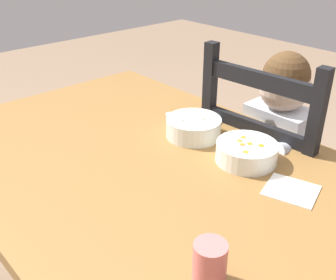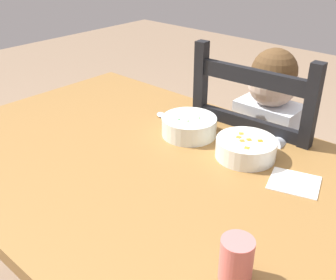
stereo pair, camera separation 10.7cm
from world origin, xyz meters
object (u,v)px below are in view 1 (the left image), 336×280
dining_chair (268,184)px  bowl_of_carrots (247,152)px  child_figure (272,144)px  bowl_of_peas (194,127)px  dining_table (139,183)px  drinking_cup (210,264)px  spoon (171,117)px

dining_chair → bowl_of_carrots: dining_chair is taller
dining_chair → child_figure: (-0.00, -0.00, 0.17)m
bowl_of_peas → bowl_of_carrots: size_ratio=1.00×
bowl_of_peas → bowl_of_carrots: 0.21m
dining_table → bowl_of_carrots: bearing=40.9°
dining_table → child_figure: size_ratio=1.34×
child_figure → drinking_cup: (0.33, -0.69, 0.14)m
dining_table → spoon: spoon is taller
dining_chair → drinking_cup: 0.83m
dining_table → bowl_of_carrots: (0.23, 0.20, 0.13)m
dining_table → bowl_of_peas: bearing=82.5°
dining_chair → child_figure: dining_chair is taller
drinking_cup → dining_chair: bearing=115.5°
dining_table → bowl_of_carrots: size_ratio=7.48×
dining_chair → spoon: 0.45m
bowl_of_peas → drinking_cup: bearing=-42.3°
dining_table → spoon: size_ratio=9.96×
dining_table → bowl_of_carrots: bowl_of_carrots is taller
dining_chair → child_figure: 0.17m
child_figure → drinking_cup: child_figure is taller
dining_chair → bowl_of_peas: 0.43m
spoon → drinking_cup: (0.58, -0.43, 0.04)m
dining_table → spoon: 0.29m
child_figure → spoon: 0.37m
dining_chair → spoon: size_ratio=7.62×
dining_chair → bowl_of_carrots: size_ratio=5.72×
dining_table → spoon: (-0.12, 0.24, 0.10)m
dining_table → drinking_cup: 0.52m
child_figure → bowl_of_carrots: bearing=-70.5°
bowl_of_peas → spoon: (-0.15, 0.04, -0.03)m
bowl_of_peas → drinking_cup: drinking_cup is taller
dining_table → dining_chair: 0.54m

